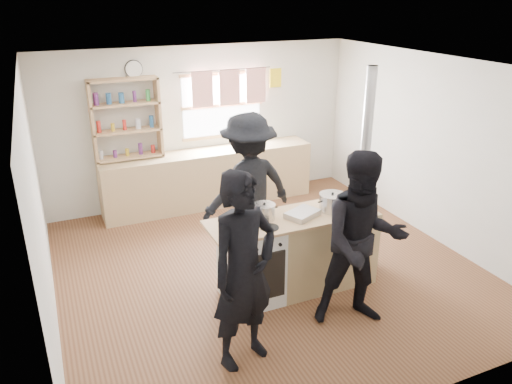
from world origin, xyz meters
TOP-DOWN VIEW (x-y plane):
  - ground at (0.00, 0.00)m, footprint 5.00×5.00m
  - back_counter at (0.00, 2.22)m, footprint 3.40×0.55m
  - shelving_unit at (-1.20, 2.34)m, footprint 1.00×0.28m
  - thermos at (0.83, 2.22)m, footprint 0.10×0.10m
  - cooking_island at (0.14, -0.55)m, footprint 1.97×0.64m
  - skillet_greens at (-0.63, -0.70)m, footprint 0.39×0.39m
  - roast_tray at (0.16, -0.59)m, footprint 0.44×0.38m
  - stockpot_stove at (-0.26, -0.47)m, footprint 0.25×0.25m
  - stockpot_counter at (0.54, -0.57)m, footprint 0.30×0.30m
  - bread_board at (0.86, -0.62)m, footprint 0.33×0.27m
  - flue_heater at (1.07, -0.40)m, footprint 0.35×0.35m
  - person_near_left at (-0.89, -1.43)m, footprint 0.79×0.63m
  - person_near_right at (0.42, -1.35)m, footprint 1.08×0.96m
  - person_far at (-0.08, 0.39)m, footprint 1.33×0.90m

SIDE VIEW (x-z plane):
  - ground at x=0.00m, z-range -0.01..0.00m
  - back_counter at x=0.00m, z-range 0.00..0.90m
  - cooking_island at x=0.14m, z-range 0.00..0.93m
  - flue_heater at x=1.07m, z-range -0.60..1.90m
  - person_near_right at x=0.42m, z-range 0.00..1.86m
  - person_near_left at x=-0.89m, z-range 0.00..1.89m
  - person_far at x=-0.08m, z-range 0.00..1.91m
  - skillet_greens at x=-0.63m, z-range 0.93..0.98m
  - roast_tray at x=0.16m, z-range 0.93..1.00m
  - bread_board at x=0.86m, z-range 0.92..1.04m
  - stockpot_stove at x=-0.26m, z-range 0.92..1.12m
  - stockpot_counter at x=0.54m, z-range 0.92..1.14m
  - thermos at x=0.83m, z-range 0.90..1.20m
  - shelving_unit at x=-1.20m, z-range 0.91..2.11m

